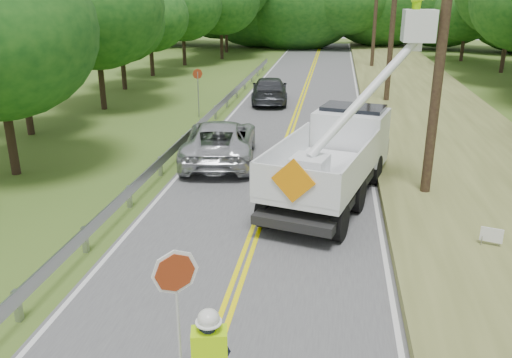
# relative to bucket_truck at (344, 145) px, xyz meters

# --- Properties ---
(road) EXTENTS (7.20, 96.00, 0.03)m
(road) POSITION_rel_bucket_truck_xyz_m (-2.38, 4.54, -1.57)
(road) COLOR #4D4D50
(road) RESTS_ON ground
(guardrail) EXTENTS (0.18, 48.00, 0.77)m
(guardrail) POSITION_rel_bucket_truck_xyz_m (-6.39, 5.45, -1.03)
(guardrail) COLOR #98999F
(guardrail) RESTS_ON ground
(utility_poles) EXTENTS (1.60, 43.30, 10.00)m
(utility_poles) POSITION_rel_bucket_truck_xyz_m (2.62, 7.56, 3.68)
(utility_poles) COLOR black
(utility_poles) RESTS_ON ground
(tall_grass_verge) EXTENTS (7.00, 96.00, 0.30)m
(tall_grass_verge) POSITION_rel_bucket_truck_xyz_m (4.72, 4.54, -1.43)
(tall_grass_verge) COLOR brown
(tall_grass_verge) RESTS_ON ground
(treeline_left) EXTENTS (10.36, 55.58, 11.48)m
(treeline_left) POSITION_rel_bucket_truck_xyz_m (-12.89, 22.95, 4.05)
(treeline_left) COLOR #332319
(treeline_left) RESTS_ON ground
(bucket_truck) EXTENTS (4.84, 7.56, 6.99)m
(bucket_truck) POSITION_rel_bucket_truck_xyz_m (0.00, 0.00, 0.00)
(bucket_truck) COLOR black
(bucket_truck) RESTS_ON road
(suv_silver) EXTENTS (3.35, 6.02, 1.59)m
(suv_silver) POSITION_rel_bucket_truck_xyz_m (-4.70, 2.57, -0.77)
(suv_silver) COLOR #B6B8BD
(suv_silver) RESTS_ON road
(suv_darkgrey) EXTENTS (2.67, 5.32, 1.48)m
(suv_darkgrey) POSITION_rel_bucket_truck_xyz_m (-4.23, 14.23, -0.82)
(suv_darkgrey) COLOR #33353A
(suv_darkgrey) RESTS_ON road
(stop_sign_permanent) EXTENTS (0.46, 0.34, 2.56)m
(stop_sign_permanent) POSITION_rel_bucket_truck_xyz_m (-7.42, 9.77, 0.12)
(stop_sign_permanent) COLOR #98999F
(stop_sign_permanent) RESTS_ON ground
(yard_sign) EXTENTS (0.52, 0.19, 0.77)m
(yard_sign) POSITION_rel_bucket_truck_xyz_m (3.66, -4.15, -1.03)
(yard_sign) COLOR white
(yard_sign) RESTS_ON ground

